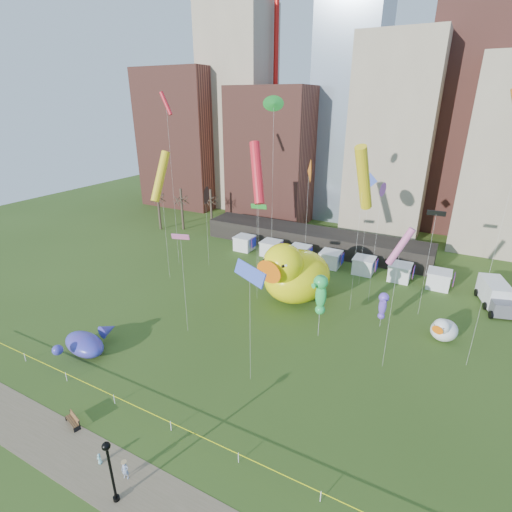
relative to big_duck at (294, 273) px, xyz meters
The scene contains 31 objects.
ground 23.75m from the big_duck, 90.50° to the right, with size 160.00×160.00×0.00m, color #2E4816.
footpath 28.70m from the big_duck, 90.41° to the right, with size 70.00×4.00×0.02m, color brown.
skyline 41.61m from the big_duck, 86.88° to the left, with size 101.00×23.00×68.00m.
pavilion 19.14m from the big_duck, 102.76° to the left, with size 38.00×6.00×3.20m, color black.
vendor_tents 12.86m from the big_duck, 86.28° to the left, with size 33.24×2.80×2.40m.
bare_trees 34.85m from the big_duck, 150.63° to the left, with size 8.44×6.44×8.50m.
caution_tape 23.65m from the big_duck, 90.50° to the right, with size 50.00×0.06×0.90m.
big_duck is the anchor object (origin of this frame).
small_duck 17.43m from the big_duck, ahead, with size 3.54×3.97×2.78m.
seahorse_green 8.27m from the big_duck, 47.96° to the right, with size 1.95×2.18×7.22m.
seahorse_purple 11.02m from the big_duck, ahead, with size 1.33×1.54×4.27m.
whale_inflatable 24.30m from the big_duck, 125.85° to the right, with size 5.50×6.67×2.28m.
park_bench 27.74m from the big_duck, 105.31° to the right, with size 1.79×1.01×0.87m.
lamppost 29.46m from the big_duck, 89.33° to the right, with size 0.52×0.52×5.00m.
box_truck 24.71m from the big_duck, 25.10° to the left, with size 4.25×7.32×2.93m.
woman 28.19m from the big_duck, 90.49° to the right, with size 0.52×0.34×1.42m, color silver.
toddler 28.39m from the big_duck, 95.49° to the right, with size 0.30×0.22×0.85m, color white.
kite_0 28.28m from the big_duck, behind, with size 1.79×0.62×24.59m.
kite_1 17.12m from the big_duck, 32.31° to the right, with size 2.10×1.13×13.94m.
kite_2 17.99m from the big_duck, 164.23° to the left, with size 1.20×2.32×12.05m.
kite_3 19.54m from the big_duck, behind, with size 1.24×1.33×23.99m.
kite_4 21.23m from the big_duck, behind, with size 1.32×3.82×17.53m.
kite_5 16.95m from the big_duck, 81.49° to the right, with size 3.74×2.28×11.17m.
kite_7 14.08m from the big_duck, 26.91° to the left, with size 0.38×1.58×15.02m.
kite_8 12.98m from the big_duck, 159.80° to the right, with size 3.46×3.86×19.34m.
kite_9 15.65m from the big_duck, 122.76° to the right, with size 1.84×0.82×11.22m.
kite_10 17.13m from the big_duck, 14.27° to the left, with size 1.89×0.38×12.72m.
kite_11 9.37m from the big_duck, 165.32° to the left, with size 2.02×0.66×11.47m.
kite_12 14.02m from the big_duck, ahead, with size 1.96×4.41×19.51m.
kite_13 14.59m from the big_duck, 54.16° to the left, with size 1.75×0.08×15.24m.
kite_14 12.36m from the big_duck, 81.62° to the left, with size 1.31×2.55×17.21m.
Camera 1 is at (16.24, -16.62, 23.61)m, focal length 27.00 mm.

